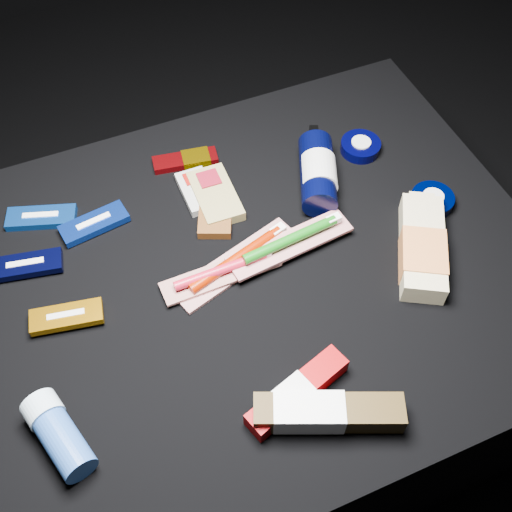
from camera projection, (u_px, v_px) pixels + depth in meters
name	position (u px, v px, depth m)	size (l,w,h in m)	color
ground	(251.00, 375.00, 1.38)	(3.00, 3.00, 0.00)	black
cloth_table	(251.00, 330.00, 1.21)	(0.98, 0.78, 0.40)	black
luna_bar_0	(41.00, 217.00, 1.11)	(0.13, 0.08, 0.02)	#114AAC
luna_bar_1	(94.00, 224.00, 1.10)	(0.12, 0.06, 0.02)	navy
luna_bar_2	(26.00, 265.00, 1.04)	(0.12, 0.07, 0.02)	black
luna_bar_3	(67.00, 317.00, 0.99)	(0.12, 0.06, 0.01)	#B77509
clif_bar_0	(215.00, 211.00, 1.12)	(0.09, 0.12, 0.02)	#542F11
clif_bar_1	(197.00, 190.00, 1.14)	(0.05, 0.10, 0.02)	#A2A29C
clif_bar_2	(214.00, 194.00, 1.14)	(0.07, 0.13, 0.02)	olive
power_bar	(189.00, 160.00, 1.19)	(0.12, 0.06, 0.01)	#70070A
lotion_bottle	(318.00, 173.00, 1.14)	(0.12, 0.20, 0.06)	black
cream_tin_upper	(360.00, 146.00, 1.20)	(0.07, 0.07, 0.02)	black
cream_tin_lower	(432.00, 200.00, 1.13)	(0.08, 0.08, 0.02)	black
bodywash_bottle	(422.00, 249.00, 1.05)	(0.16, 0.21, 0.04)	beige
deodorant_stick	(58.00, 434.00, 0.87)	(0.08, 0.13, 0.05)	#254D97
toothbrush_pack_0	(238.00, 261.00, 1.05)	(0.24, 0.12, 0.03)	#B6B0AA
toothbrush_pack_1	(222.00, 272.00, 1.03)	(0.20, 0.05, 0.02)	#B3ADA6
toothbrush_pack_2	(292.00, 241.00, 1.06)	(0.22, 0.07, 0.02)	#BDB4B0
toothpaste_carton_red	(293.00, 395.00, 0.91)	(0.17, 0.09, 0.03)	#890002
toothpaste_carton_green	(321.00, 413.00, 0.88)	(0.21, 0.12, 0.04)	#32230A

